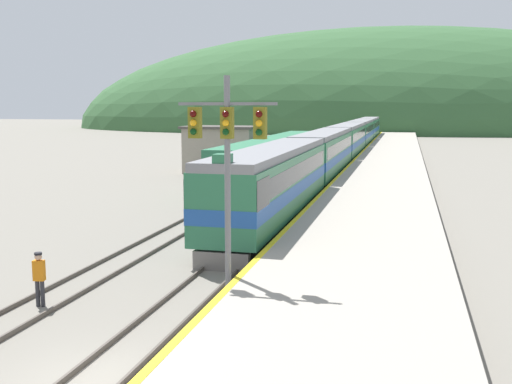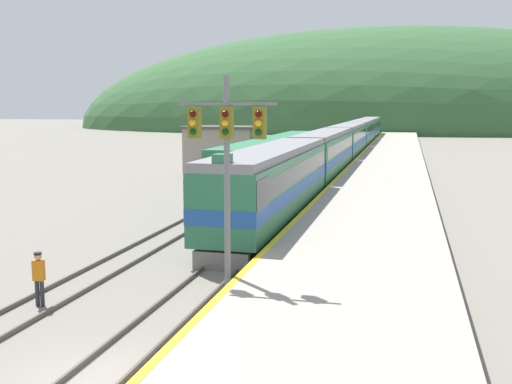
% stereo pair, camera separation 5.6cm
% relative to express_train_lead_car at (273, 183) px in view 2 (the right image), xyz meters
% --- Properties ---
extents(ground_plane, '(500.00, 500.00, 0.00)m').
position_rel_express_train_lead_car_xyz_m(ground_plane, '(0.00, -19.68, -2.37)').
color(ground_plane, slate).
extents(track_main, '(1.52, 180.00, 0.16)m').
position_rel_express_train_lead_car_xyz_m(track_main, '(0.00, 50.32, -2.29)').
color(track_main, '#4C443D').
rests_on(track_main, ground).
extents(track_siding, '(1.52, 180.00, 0.16)m').
position_rel_express_train_lead_car_xyz_m(track_siding, '(-4.54, 50.32, -2.29)').
color(track_siding, '#4C443D').
rests_on(track_siding, ground).
extents(platform, '(7.13, 140.00, 0.98)m').
position_rel_express_train_lead_car_xyz_m(platform, '(5.28, 30.32, -1.88)').
color(platform, '#9E9689').
rests_on(platform, ground).
extents(distant_hills, '(182.71, 82.22, 55.91)m').
position_rel_express_train_lead_car_xyz_m(distant_hills, '(0.00, 141.46, -2.37)').
color(distant_hills, '#335B33').
rests_on(distant_hills, ground).
extents(station_shed, '(7.26, 4.61, 4.61)m').
position_rel_express_train_lead_car_xyz_m(station_shed, '(-10.64, 24.56, -0.04)').
color(station_shed, gray).
rests_on(station_shed, ground).
extents(express_train_lead_car, '(3.03, 19.71, 4.69)m').
position_rel_express_train_lead_car_xyz_m(express_train_lead_car, '(0.00, 0.00, 0.00)').
color(express_train_lead_car, black).
rests_on(express_train_lead_car, ground).
extents(carriage_second, '(3.02, 20.50, 4.33)m').
position_rel_express_train_lead_car_xyz_m(carriage_second, '(0.00, 21.22, -0.01)').
color(carriage_second, black).
rests_on(carriage_second, ground).
extents(carriage_third, '(3.02, 20.50, 4.33)m').
position_rel_express_train_lead_car_xyz_m(carriage_third, '(0.00, 42.60, -0.01)').
color(carriage_third, black).
rests_on(carriage_third, ground).
extents(carriage_fourth, '(3.02, 20.50, 4.33)m').
position_rel_express_train_lead_car_xyz_m(carriage_fourth, '(0.00, 63.98, -0.01)').
color(carriage_fourth, black).
rests_on(carriage_fourth, ground).
extents(carriage_fifth, '(3.02, 20.50, 4.33)m').
position_rel_express_train_lead_car_xyz_m(carriage_fifth, '(0.00, 85.36, -0.01)').
color(carriage_fifth, black).
rests_on(carriage_fifth, ground).
extents(siding_train, '(2.90, 31.42, 3.71)m').
position_rel_express_train_lead_car_xyz_m(siding_train, '(-4.54, 21.06, -0.45)').
color(siding_train, black).
rests_on(siding_train, ground).
extents(signal_mast_main, '(3.30, 0.42, 7.54)m').
position_rel_express_train_lead_car_xyz_m(signal_mast_main, '(1.41, -13.19, 2.81)').
color(signal_mast_main, slate).
rests_on(signal_mast_main, ground).
extents(track_worker, '(0.38, 0.26, 1.83)m').
position_rel_express_train_lead_car_xyz_m(track_worker, '(-4.51, -15.05, -1.31)').
color(track_worker, '#2D2D33').
rests_on(track_worker, ground).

